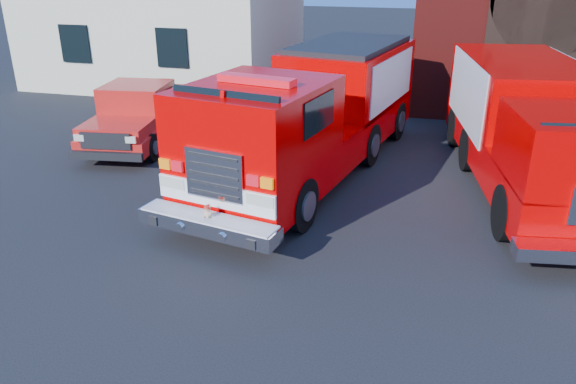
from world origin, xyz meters
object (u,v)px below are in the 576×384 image
(fire_engine, at_px, (315,112))
(side_building, at_px, (170,27))
(secondary_truck, at_px, (532,125))
(pickup_truck, at_px, (142,113))

(fire_engine, bearing_deg, side_building, 131.29)
(secondary_truck, bearing_deg, side_building, 145.28)
(side_building, distance_m, fire_engine, 12.92)
(secondary_truck, bearing_deg, pickup_truck, 175.17)
(secondary_truck, bearing_deg, fire_engine, -176.94)
(side_building, relative_size, pickup_truck, 1.84)
(side_building, xyz_separation_m, pickup_truck, (3.07, -8.53, -1.38))
(pickup_truck, bearing_deg, secondary_truck, -4.83)
(fire_engine, xyz_separation_m, secondary_truck, (5.08, 0.27, -0.03))
(side_building, bearing_deg, pickup_truck, -70.18)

